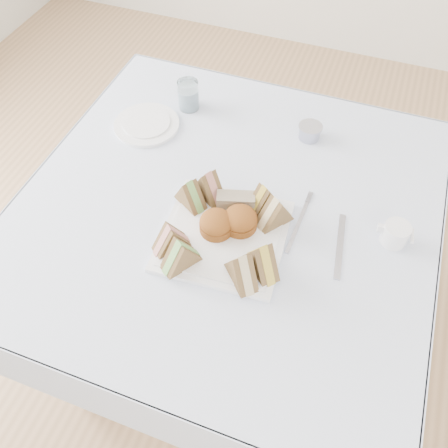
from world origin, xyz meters
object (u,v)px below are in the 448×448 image
(water_glass, at_px, (188,95))
(creamer_jug, at_px, (395,234))
(serving_plate, at_px, (224,236))
(table, at_px, (227,282))

(water_glass, xyz_separation_m, creamer_jug, (0.63, -0.29, -0.02))
(water_glass, bearing_deg, serving_plate, -57.62)
(creamer_jug, bearing_deg, water_glass, 149.97)
(serving_plate, bearing_deg, table, 101.32)
(serving_plate, relative_size, creamer_jug, 4.67)
(table, height_order, creamer_jug, creamer_jug)
(water_glass, relative_size, creamer_jug, 1.46)
(table, relative_size, serving_plate, 3.18)
(table, height_order, serving_plate, serving_plate)
(table, bearing_deg, serving_plate, -74.42)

